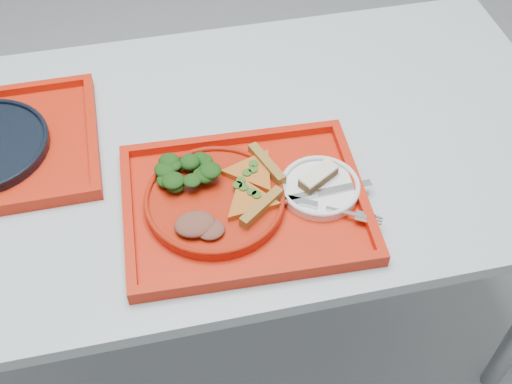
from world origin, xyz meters
The scene contains 12 objects.
ground centered at (0.00, 0.00, 0.00)m, with size 10.00×10.00×0.00m, color #95989D.
table centered at (0.00, 0.00, 0.68)m, with size 1.60×0.80×0.75m.
tray_main centered at (0.07, -0.17, 0.76)m, with size 0.45×0.35×0.01m, color red.
dinner_plate centered at (0.01, -0.16, 0.77)m, with size 0.26×0.26×0.02m, color #AB1E0B.
side_plate centered at (0.21, -0.17, 0.77)m, with size 0.15×0.15×0.01m, color white.
pizza_slice_a centered at (0.08, -0.19, 0.79)m, with size 0.12×0.10×0.02m, color orange, non-canonical shape.
pizza_slice_b centered at (0.10, -0.12, 0.79)m, with size 0.12×0.11×0.02m, color orange, non-canonical shape.
salad_heap centered at (-0.03, -0.10, 0.80)m, with size 0.10×0.09×0.05m, color black.
meat_portion centered at (-0.03, -0.22, 0.79)m, with size 0.07×0.06×0.02m, color brown.
dessert_bar centered at (0.21, -0.16, 0.79)m, with size 0.08×0.07×0.02m.
knife centered at (0.22, -0.19, 0.78)m, with size 0.18×0.02×0.01m, color silver.
fork centered at (0.21, -0.23, 0.78)m, with size 0.18×0.02×0.01m, color silver.
Camera 1 is at (-0.07, -0.93, 1.69)m, focal length 45.00 mm.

